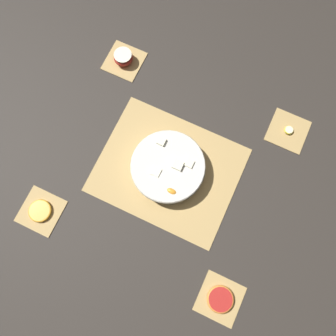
{
  "coord_description": "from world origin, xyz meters",
  "views": [
    {
      "loc": [
        0.1,
        -0.22,
        1.08
      ],
      "look_at": [
        0.0,
        0.0,
        0.03
      ],
      "focal_mm": 35.0,
      "sensor_mm": 36.0,
      "label": 1
    }
  ],
  "objects": [
    {
      "name": "ground_plane",
      "position": [
        0.0,
        0.0,
        0.0
      ],
      "size": [
        6.0,
        6.0,
        0.0
      ],
      "primitive_type": "plane",
      "color": "#2D2823"
    },
    {
      "name": "bamboo_mat_center",
      "position": [
        0.0,
        0.0,
        0.0
      ],
      "size": [
        0.46,
        0.37,
        0.01
      ],
      "color": "tan",
      "rests_on": "ground_plane"
    },
    {
      "name": "coaster_mat_near_left",
      "position": [
        -0.32,
        -0.3,
        0.0
      ],
      "size": [
        0.13,
        0.13,
        0.01
      ],
      "color": "tan",
      "rests_on": "ground_plane"
    },
    {
      "name": "coaster_mat_near_right",
      "position": [
        0.32,
        -0.3,
        0.0
      ],
      "size": [
        0.13,
        0.13,
        0.01
      ],
      "color": "tan",
      "rests_on": "ground_plane"
    },
    {
      "name": "coaster_mat_far_left",
      "position": [
        -0.32,
        0.3,
        0.0
      ],
      "size": [
        0.13,
        0.13,
        0.01
      ],
      "color": "tan",
      "rests_on": "ground_plane"
    },
    {
      "name": "coaster_mat_far_right",
      "position": [
        0.32,
        0.3,
        0.0
      ],
      "size": [
        0.13,
        0.13,
        0.01
      ],
      "color": "tan",
      "rests_on": "ground_plane"
    },
    {
      "name": "fruit_salad_bowl",
      "position": [
        0.0,
        -0.0,
        0.04
      ],
      "size": [
        0.24,
        0.24,
        0.07
      ],
      "color": "silver",
      "rests_on": "bamboo_mat_center"
    },
    {
      "name": "apple_half",
      "position": [
        -0.32,
        0.3,
        0.03
      ],
      "size": [
        0.07,
        0.07,
        0.04
      ],
      "color": "#B72D23",
      "rests_on": "coaster_mat_far_left"
    },
    {
      "name": "orange_slice_whole",
      "position": [
        -0.32,
        -0.3,
        0.01
      ],
      "size": [
        0.08,
        0.08,
        0.01
      ],
      "color": "orange",
      "rests_on": "coaster_mat_near_left"
    },
    {
      "name": "banana_coin_single",
      "position": [
        0.32,
        0.3,
        0.01
      ],
      "size": [
        0.03,
        0.03,
        0.01
      ],
      "color": "#F4EABC",
      "rests_on": "coaster_mat_far_right"
    },
    {
      "name": "grapefruit_slice",
      "position": [
        0.32,
        -0.3,
        0.01
      ],
      "size": [
        0.08,
        0.08,
        0.01
      ],
      "color": "#B2231E",
      "rests_on": "coaster_mat_near_right"
    }
  ]
}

